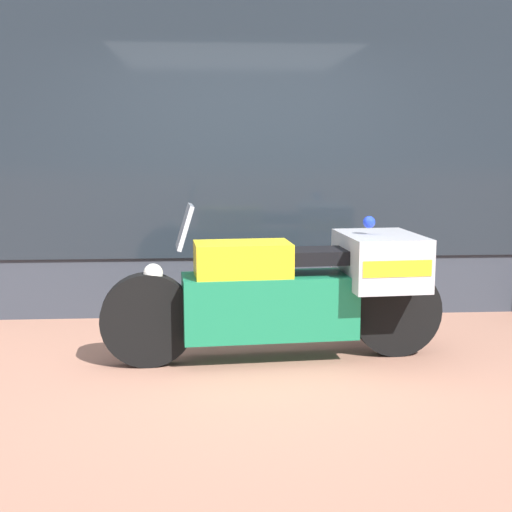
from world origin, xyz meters
TOP-DOWN VIEW (x-y plane):
  - ground_plane at (0.00, 0.00)m, footprint 60.00×60.00m
  - shop_building at (-0.39, 2.00)m, footprint 6.43×0.55m
  - window_display at (0.33, 2.03)m, footprint 5.17×0.30m
  - paramedic_motorcycle at (0.38, 0.47)m, footprint 2.51×0.80m

SIDE VIEW (x-z plane):
  - ground_plane at x=0.00m, z-range 0.00..0.00m
  - window_display at x=0.33m, z-range -0.53..1.48m
  - paramedic_motorcycle at x=0.38m, z-range -0.03..1.12m
  - shop_building at x=-0.39m, z-range 0.01..3.66m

